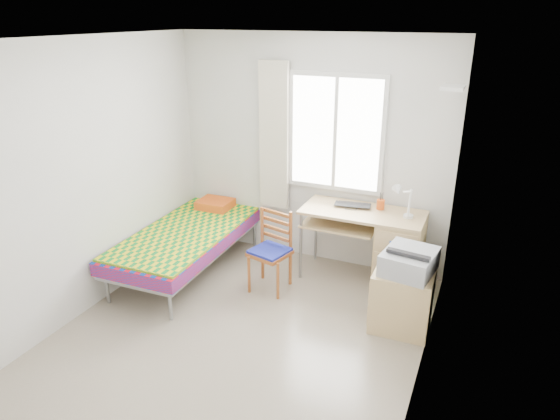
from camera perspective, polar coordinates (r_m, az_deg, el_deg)
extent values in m
plane|color=#BCAD93|center=(4.81, -4.38, -13.70)|extent=(3.50, 3.50, 0.00)
plane|color=white|center=(3.94, -5.51, 18.94)|extent=(3.50, 3.50, 0.00)
plane|color=silver|center=(5.72, 3.46, 6.61)|extent=(3.20, 0.00, 3.20)
plane|color=silver|center=(5.13, -20.88, 3.41)|extent=(0.00, 3.50, 3.50)
plane|color=silver|center=(3.76, 17.17, -2.54)|extent=(0.00, 3.50, 3.50)
cube|color=white|center=(5.55, 6.38, 8.70)|extent=(1.10, 0.04, 1.30)
cube|color=white|center=(5.54, 6.35, 8.68)|extent=(1.00, 0.02, 1.20)
cube|color=white|center=(5.54, 6.34, 8.67)|extent=(0.04, 0.02, 1.20)
cube|color=beige|center=(5.78, -0.70, 8.32)|extent=(0.35, 0.05, 1.70)
cube|color=white|center=(4.90, 19.18, 13.11)|extent=(0.20, 0.32, 0.03)
cube|color=gray|center=(5.75, -10.49, -3.82)|extent=(0.96, 2.04, 0.06)
cube|color=red|center=(5.72, -10.54, -3.09)|extent=(1.00, 2.06, 0.14)
cube|color=yellow|center=(5.67, -10.71, -2.42)|extent=(0.97, 1.94, 0.03)
cube|color=tan|center=(6.42, -5.83, 1.71)|extent=(0.97, 0.07, 0.56)
cube|color=#E25919|center=(6.24, -7.42, 0.69)|extent=(0.41, 0.35, 0.10)
cylinder|color=gray|center=(5.43, -19.14, -8.49)|extent=(0.04, 0.04, 0.32)
cylinder|color=gray|center=(6.36, -2.95, -2.72)|extent=(0.04, 0.04, 0.32)
cube|color=tan|center=(5.39, 9.46, -0.28)|extent=(1.30, 0.60, 0.03)
cube|color=tan|center=(5.48, 13.48, -4.87)|extent=(0.46, 0.58, 0.78)
cube|color=tan|center=(5.51, 6.96, -1.54)|extent=(0.80, 0.56, 0.02)
cylinder|color=gray|center=(5.50, 2.38, -4.14)|extent=(0.03, 0.03, 0.78)
cylinder|color=gray|center=(5.92, 4.13, -2.23)|extent=(0.03, 0.03, 0.78)
cube|color=brown|center=(5.28, -1.17, -4.97)|extent=(0.45, 0.45, 0.04)
cube|color=navy|center=(5.26, -1.18, -4.70)|extent=(0.43, 0.43, 0.04)
cube|color=brown|center=(5.30, -0.44, -1.73)|extent=(0.33, 0.11, 0.37)
cylinder|color=brown|center=(5.31, -3.56, -7.39)|extent=(0.03, 0.03, 0.42)
cylinder|color=brown|center=(5.35, 1.20, -4.47)|extent=(0.04, 0.04, 0.85)
cube|color=tan|center=(4.85, 13.78, -9.92)|extent=(0.54, 0.49, 0.58)
cube|color=tan|center=(4.82, 10.74, -8.01)|extent=(0.02, 0.44, 0.21)
cube|color=tan|center=(4.95, 10.54, -10.48)|extent=(0.02, 0.44, 0.21)
cube|color=#A8AAB0|center=(4.67, 14.54, -5.72)|extent=(0.49, 0.55, 0.20)
cube|color=black|center=(4.63, 14.66, -4.60)|extent=(0.39, 0.45, 0.02)
imported|color=black|center=(5.43, 8.22, 0.31)|extent=(0.42, 0.31, 0.03)
cylinder|color=#E25919|center=(5.45, 11.42, 0.62)|extent=(0.09, 0.09, 0.11)
cylinder|color=white|center=(5.30, 14.45, -0.69)|extent=(0.10, 0.10, 0.03)
cylinder|color=white|center=(5.25, 14.60, 0.79)|extent=(0.02, 0.12, 0.27)
cylinder|color=white|center=(5.13, 14.37, 2.02)|extent=(0.13, 0.24, 0.11)
cone|color=white|center=(5.04, 13.31, 2.13)|extent=(0.14, 0.16, 0.13)
imported|color=gray|center=(5.52, 6.97, -1.90)|extent=(0.25, 0.29, 0.02)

